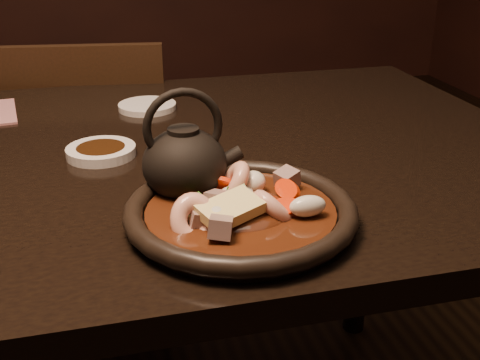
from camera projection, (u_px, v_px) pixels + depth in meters
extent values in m
cube|color=black|center=(70.00, 169.00, 0.97)|extent=(1.60, 0.90, 0.04)
cylinder|color=black|center=(363.00, 220.00, 1.61)|extent=(0.06, 0.06, 0.71)
cube|color=black|center=(103.00, 188.00, 1.68)|extent=(0.45, 0.45, 0.04)
cylinder|color=black|center=(165.00, 225.00, 1.93)|extent=(0.03, 0.03, 0.39)
cylinder|color=black|center=(164.00, 280.00, 1.64)|extent=(0.03, 0.03, 0.39)
cylinder|color=black|center=(63.00, 230.00, 1.90)|extent=(0.03, 0.03, 0.39)
cylinder|color=black|center=(43.00, 287.00, 1.61)|extent=(0.03, 0.03, 0.39)
cube|color=black|center=(87.00, 133.00, 1.43)|extent=(0.38, 0.08, 0.41)
cylinder|color=black|center=(241.00, 219.00, 0.76)|extent=(0.27, 0.27, 0.01)
torus|color=black|center=(241.00, 210.00, 0.75)|extent=(0.29, 0.29, 0.03)
cylinder|color=#37170A|center=(241.00, 213.00, 0.75)|extent=(0.24, 0.24, 0.01)
ellipsoid|color=#37170A|center=(241.00, 213.00, 0.75)|extent=(0.13, 0.13, 0.04)
torus|color=#E0A98D|center=(194.00, 221.00, 0.71)|extent=(0.06, 0.05, 0.06)
torus|color=#E0A98D|center=(273.00, 210.00, 0.74)|extent=(0.07, 0.07, 0.06)
torus|color=#E0A98D|center=(233.00, 185.00, 0.79)|extent=(0.05, 0.06, 0.06)
cube|color=gray|center=(200.00, 219.00, 0.72)|extent=(0.03, 0.03, 0.03)
cube|color=gray|center=(218.00, 201.00, 0.74)|extent=(0.04, 0.04, 0.03)
cube|color=gray|center=(226.00, 201.00, 0.78)|extent=(0.04, 0.04, 0.03)
cube|color=gray|center=(239.00, 206.00, 0.75)|extent=(0.03, 0.03, 0.02)
cube|color=gray|center=(287.00, 179.00, 0.80)|extent=(0.04, 0.04, 0.03)
cube|color=gray|center=(220.00, 227.00, 0.68)|extent=(0.04, 0.04, 0.03)
cylinder|color=red|center=(216.00, 183.00, 0.79)|extent=(0.05, 0.05, 0.04)
cylinder|color=red|center=(287.00, 190.00, 0.78)|extent=(0.05, 0.05, 0.04)
cylinder|color=red|center=(241.00, 202.00, 0.75)|extent=(0.04, 0.05, 0.04)
cylinder|color=red|center=(187.00, 201.00, 0.77)|extent=(0.05, 0.06, 0.04)
cylinder|color=red|center=(284.00, 207.00, 0.73)|extent=(0.06, 0.06, 0.02)
cube|color=#255F12|center=(190.00, 205.00, 0.75)|extent=(0.04, 0.03, 0.02)
cube|color=#255F12|center=(198.00, 209.00, 0.74)|extent=(0.02, 0.04, 0.02)
cube|color=#255F12|center=(263.00, 202.00, 0.74)|extent=(0.04, 0.01, 0.03)
cube|color=#255F12|center=(235.00, 189.00, 0.79)|extent=(0.03, 0.04, 0.02)
cube|color=#255F12|center=(232.00, 197.00, 0.75)|extent=(0.04, 0.01, 0.03)
cube|color=#255F12|center=(255.00, 205.00, 0.75)|extent=(0.04, 0.02, 0.02)
ellipsoid|color=beige|center=(254.00, 182.00, 0.79)|extent=(0.03, 0.03, 0.03)
ellipsoid|color=beige|center=(308.00, 206.00, 0.73)|extent=(0.05, 0.03, 0.03)
ellipsoid|color=beige|center=(236.00, 194.00, 0.77)|extent=(0.05, 0.04, 0.02)
ellipsoid|color=beige|center=(216.00, 217.00, 0.71)|extent=(0.03, 0.03, 0.03)
ellipsoid|color=beige|center=(240.00, 206.00, 0.74)|extent=(0.04, 0.03, 0.03)
cube|color=#F5E693|center=(230.00, 209.00, 0.71)|extent=(0.09, 0.07, 0.03)
cylinder|color=silver|center=(101.00, 151.00, 0.97)|extent=(0.11, 0.11, 0.02)
cylinder|color=silver|center=(147.00, 106.00, 1.20)|extent=(0.11, 0.11, 0.01)
ellipsoid|color=black|center=(185.00, 164.00, 0.80)|extent=(0.11, 0.11, 0.10)
cylinder|color=black|center=(183.00, 134.00, 0.79)|extent=(0.04, 0.04, 0.02)
cylinder|color=black|center=(226.00, 160.00, 0.82)|extent=(0.05, 0.02, 0.04)
torus|color=black|center=(183.00, 127.00, 0.78)|extent=(0.11, 0.01, 0.11)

